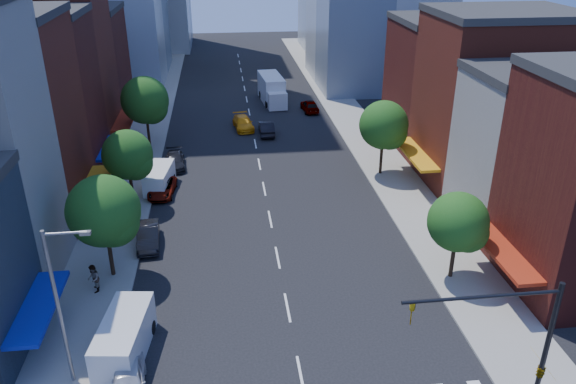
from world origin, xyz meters
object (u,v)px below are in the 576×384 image
at_px(parked_car_front, 128,381).
at_px(traffic_car_far, 310,106).
at_px(parked_car_rear, 175,161).
at_px(pedestrian_far, 93,279).
at_px(box_truck, 272,90).
at_px(traffic_car_oncoming, 266,128).
at_px(parked_car_second, 148,236).
at_px(cargo_van_near, 124,340).
at_px(parked_car_third, 162,188).
at_px(taxi, 243,123).
at_px(cargo_van_far, 159,179).

distance_m(parked_car_front, traffic_car_far, 50.35).
xyz_separation_m(parked_car_rear, pedestrian_far, (-3.92, -21.21, 0.45)).
xyz_separation_m(parked_car_front, box_truck, (12.40, 52.39, 0.93)).
distance_m(parked_car_front, traffic_car_oncoming, 40.53).
relative_size(parked_car_second, cargo_van_near, 0.78).
xyz_separation_m(parked_car_rear, cargo_van_near, (-1.10, -27.62, 0.49)).
bearing_deg(pedestrian_far, parked_car_front, 10.35).
relative_size(parked_car_rear, cargo_van_near, 0.81).
height_order(box_truck, pedestrian_far, box_truck).
relative_size(parked_car_front, parked_car_second, 0.98).
height_order(parked_car_second, parked_car_third, parked_car_second).
bearing_deg(parked_car_front, parked_car_third, 83.24).
xyz_separation_m(parked_car_third, box_truck, (12.60, 28.34, 1.05)).
bearing_deg(pedestrian_far, taxi, 150.95).
bearing_deg(parked_car_second, traffic_car_far, 56.97).
xyz_separation_m(parked_car_front, cargo_van_near, (-0.55, 2.79, 0.41)).
bearing_deg(cargo_van_far, traffic_car_oncoming, 59.51).
distance_m(parked_car_second, cargo_van_far, 10.03).
relative_size(parked_car_rear, pedestrian_far, 2.38).
relative_size(cargo_van_near, box_truck, 0.64).
height_order(parked_car_front, traffic_car_far, traffic_car_far).
xyz_separation_m(cargo_van_near, taxi, (8.45, 38.65, -0.44)).
bearing_deg(parked_car_rear, traffic_car_oncoming, 36.66).
height_order(parked_car_third, traffic_car_far, traffic_car_far).
bearing_deg(parked_car_front, parked_car_second, 84.76).
relative_size(parked_car_second, taxi, 0.90).
distance_m(cargo_van_near, taxi, 39.56).
bearing_deg(parked_car_rear, cargo_van_near, -96.98).
relative_size(parked_car_front, taxi, 0.88).
distance_m(traffic_car_oncoming, pedestrian_far, 33.00).
bearing_deg(parked_car_front, traffic_car_far, 63.21).
relative_size(parked_car_rear, traffic_car_far, 1.04).
height_order(traffic_car_oncoming, box_truck, box_truck).
height_order(parked_car_rear, cargo_van_far, cargo_van_far).
height_order(parked_car_rear, taxi, taxi).
bearing_deg(parked_car_second, pedestrian_far, -120.33).
xyz_separation_m(cargo_van_near, cargo_van_far, (0.00, 22.39, -0.14)).
bearing_deg(box_truck, parked_car_front, -108.34).
bearing_deg(cargo_van_near, parked_car_second, 97.45).
height_order(parked_car_second, pedestrian_far, pedestrian_far).
relative_size(parked_car_third, pedestrian_far, 2.33).
xyz_separation_m(cargo_van_near, traffic_car_oncoming, (11.02, 36.36, -0.40)).
bearing_deg(taxi, parked_car_second, -114.63).
xyz_separation_m(taxi, traffic_car_far, (8.96, 6.01, 0.03)).
relative_size(parked_car_second, parked_car_third, 1.00).
height_order(parked_car_rear, cargo_van_near, cargo_van_near).
xyz_separation_m(parked_car_second, cargo_van_far, (-0.02, 10.03, 0.28)).
distance_m(cargo_van_far, traffic_car_oncoming, 17.80).
distance_m(cargo_van_near, traffic_car_far, 47.93).
distance_m(parked_car_front, parked_car_third, 24.05).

